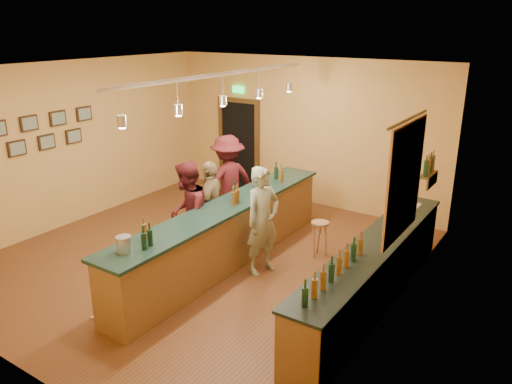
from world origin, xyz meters
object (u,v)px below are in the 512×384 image
Objects in this scene: customer_a at (188,214)px; bar_stool at (320,230)px; customer_b at (211,207)px; back_counter at (373,273)px; bartender at (263,221)px; customer_c at (228,181)px; tasting_bar at (226,231)px.

bar_stool is (1.70, 1.48, -0.41)m from customer_a.
back_counter is at bearing 68.13° from customer_b.
bartender is at bearing -178.90° from back_counter.
customer_a is 2.83× the size of bar_stool.
bartender is at bearing 72.20° from customer_c.
customer_b is at bearing -153.13° from bar_stool.
tasting_bar is at bearing 119.11° from bartender.
customer_a is (-1.19, -0.44, 0.00)m from bartender.
customer_c is at bearing 67.99° from bartender.
bar_stool is (0.51, 1.04, -0.40)m from bartender.
bar_stool is (1.70, 0.86, -0.35)m from customer_b.
back_counter is 0.89× the size of tasting_bar.
customer_b is 1.93m from bar_stool.
back_counter is at bearing -36.81° from bar_stool.
tasting_bar is 0.68m from customer_a.
bar_stool is at bearing 106.14° from customer_a.
bar_stool is (1.15, 1.18, -0.13)m from tasting_bar.
tasting_bar is at bearing -134.14° from bar_stool.
customer_b is at bearing 177.33° from back_counter.
bar_stool is at bearing 97.67° from customer_b.
customer_a is at bearing -151.77° from tasting_bar.
back_counter is 3.10m from customer_a.
tasting_bar is 2.89× the size of bartender.
customer_c is (-3.51, 1.27, 0.43)m from back_counter.
customer_b is (-0.55, 0.32, 0.22)m from tasting_bar.
back_counter is 7.29× the size of bar_stool.
back_counter is 3.75m from customer_c.
customer_c reaches higher than back_counter.
tasting_bar is 2.88× the size of customer_a.
customer_a reaches higher than tasting_bar.
back_counter is 2.58× the size of bartender.
customer_c is at bearing -176.39° from customer_b.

